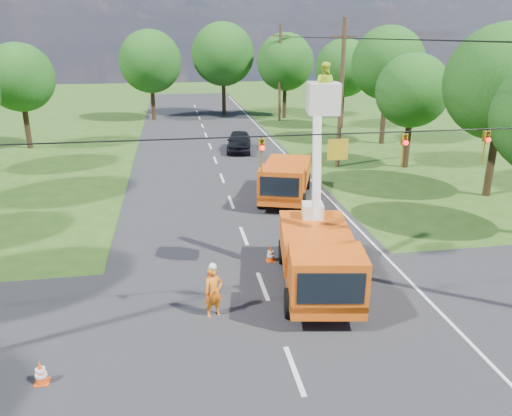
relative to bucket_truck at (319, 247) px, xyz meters
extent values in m
plane|color=#284A16|center=(-1.96, 15.45, -1.68)|extent=(140.00, 140.00, 0.00)
cube|color=black|center=(-1.96, 15.45, -1.68)|extent=(12.00, 100.00, 0.06)
cube|color=black|center=(-1.96, -2.55, -1.68)|extent=(56.00, 10.00, 0.07)
cube|color=silver|center=(3.64, 15.45, -1.68)|extent=(0.12, 90.00, 0.02)
cube|color=#D45A0E|center=(0.03, 0.18, -0.90)|extent=(3.43, 6.84, 0.49)
cube|color=#D45A0E|center=(-0.35, -2.13, -0.05)|extent=(2.67, 2.22, 1.63)
cube|color=black|center=(-0.50, -3.04, 0.00)|extent=(2.05, 0.40, 1.03)
cube|color=#D45A0E|center=(0.17, 1.04, -0.21)|extent=(3.18, 4.39, 1.09)
cylinder|color=black|center=(-1.44, -1.67, -1.18)|extent=(0.51, 1.05, 1.00)
cylinder|color=black|center=(0.82, -2.05, -1.18)|extent=(0.51, 1.05, 1.00)
cylinder|color=black|center=(-0.76, 2.41, -1.18)|extent=(0.51, 1.05, 1.00)
cylinder|color=black|center=(1.50, 2.04, -1.18)|extent=(0.51, 1.05, 1.00)
cube|color=silver|center=(0.37, 2.22, 0.60)|extent=(0.94, 0.94, 0.60)
cube|color=silver|center=(0.27, 1.63, 3.00)|extent=(0.54, 1.49, 4.72)
cube|color=silver|center=(0.08, 0.50, 5.23)|extent=(1.19, 1.19, 1.03)
imported|color=#C6E526|center=(0.08, 0.50, 5.63)|extent=(0.96, 0.90, 1.56)
cube|color=#D45A0E|center=(1.23, 10.80, -0.93)|extent=(4.23, 6.72, 0.47)
cube|color=#D45A0E|center=(0.50, 8.66, -0.11)|extent=(2.77, 2.44, 1.58)
cube|color=black|center=(0.21, 7.82, -0.05)|extent=(1.91, 0.70, 1.00)
cube|color=#D45A0E|center=(1.50, 11.60, -0.26)|extent=(3.60, 4.48, 1.05)
cylinder|color=black|center=(-0.46, 9.27, -1.20)|extent=(0.63, 1.02, 0.97)
cylinder|color=black|center=(1.63, 8.55, -1.20)|extent=(0.63, 1.02, 0.97)
cylinder|color=black|center=(0.83, 13.05, -1.20)|extent=(0.63, 1.02, 0.97)
cylinder|color=black|center=(2.92, 12.34, -1.20)|extent=(0.63, 1.02, 0.97)
imported|color=orange|center=(-3.93, -1.24, -0.78)|extent=(0.77, 0.64, 1.80)
imported|color=black|center=(0.23, 23.40, -0.89)|extent=(2.62, 4.90, 1.59)
cone|color=#DC410B|center=(-1.24, 2.59, -1.30)|extent=(0.36, 0.36, 0.70)
cube|color=#DC410B|center=(-1.24, 2.59, -1.64)|extent=(0.38, 0.38, 0.04)
cylinder|color=white|center=(-1.24, 2.59, -1.24)|extent=(0.26, 0.26, 0.09)
cylinder|color=white|center=(-1.24, 2.59, -1.39)|extent=(0.31, 0.31, 0.09)
cone|color=#DC410B|center=(1.11, 6.46, -1.30)|extent=(0.36, 0.36, 0.70)
cube|color=#DC410B|center=(1.11, 6.46, -1.64)|extent=(0.38, 0.38, 0.04)
cylinder|color=white|center=(1.11, 6.46, -1.24)|extent=(0.26, 0.26, 0.09)
cylinder|color=white|center=(1.11, 6.46, -1.39)|extent=(0.31, 0.31, 0.09)
cone|color=#DC410B|center=(-8.82, -3.92, -1.30)|extent=(0.36, 0.36, 0.70)
cube|color=#DC410B|center=(-8.82, -3.92, -1.64)|extent=(0.38, 0.38, 0.04)
cylinder|color=white|center=(-8.82, -3.92, -1.24)|extent=(0.26, 0.26, 0.09)
cylinder|color=white|center=(-8.82, -3.92, -1.39)|extent=(0.31, 0.31, 0.09)
cone|color=#DC410B|center=(2.11, 12.26, -1.30)|extent=(0.36, 0.36, 0.70)
cube|color=#DC410B|center=(2.11, 12.26, -1.64)|extent=(0.38, 0.38, 0.04)
cylinder|color=white|center=(2.11, 12.26, -1.24)|extent=(0.26, 0.26, 0.09)
cylinder|color=white|center=(2.11, 12.26, -1.39)|extent=(0.31, 0.31, 0.09)
cylinder|color=#4C3823|center=(6.54, 17.45, 3.32)|extent=(0.30, 0.30, 10.00)
cube|color=#4C3823|center=(6.54, 17.45, 7.12)|extent=(1.80, 0.12, 0.12)
cylinder|color=#4C3823|center=(6.54, 37.45, 3.32)|extent=(0.30, 0.30, 10.00)
cube|color=#4C3823|center=(6.54, 37.45, 7.12)|extent=(1.80, 0.12, 0.12)
cylinder|color=black|center=(-2.46, -2.55, 4.62)|extent=(18.00, 0.04, 0.04)
cube|color=#B78D16|center=(-0.36, -2.55, 4.17)|extent=(0.60, 0.05, 0.60)
imported|color=#B78D16|center=(-2.56, -2.55, 4.07)|extent=(0.16, 0.20, 1.00)
sphere|color=#FF0C0C|center=(-2.56, -2.67, 4.32)|extent=(0.14, 0.14, 0.14)
imported|color=#B78D16|center=(1.64, -2.55, 4.07)|extent=(0.16, 0.20, 1.00)
sphere|color=#FF0C0C|center=(1.64, -2.67, 4.32)|extent=(0.14, 0.14, 0.14)
imported|color=#B78D16|center=(4.24, -2.55, 4.07)|extent=(0.16, 0.20, 1.00)
sphere|color=#FF0C0C|center=(4.24, -2.67, 4.32)|extent=(0.14, 0.14, 0.14)
cylinder|color=#382616|center=(-16.76, 27.45, 0.34)|extent=(0.44, 0.44, 4.05)
sphere|color=#1B4111|center=(-16.76, 27.45, 4.02)|extent=(5.40, 5.40, 5.40)
cylinder|color=#382616|center=(13.04, 9.45, 0.60)|extent=(0.44, 0.44, 4.58)
sphere|color=#1B4111|center=(13.04, 9.45, 4.76)|extent=(6.40, 6.40, 6.40)
cylinder|color=#382616|center=(11.24, 16.45, 0.21)|extent=(0.44, 0.44, 3.78)
sphere|color=#1B4111|center=(11.24, 16.45, 3.65)|extent=(5.00, 5.00, 5.00)
cylinder|color=#382616|center=(12.84, 24.45, 0.69)|extent=(0.44, 0.44, 4.75)
sphere|color=#1B4111|center=(12.84, 24.45, 5.01)|extent=(6.00, 6.00, 6.00)
cylinder|color=#382616|center=(11.84, 32.45, 0.38)|extent=(0.44, 0.44, 4.14)
sphere|color=#1B4111|center=(11.84, 32.45, 4.14)|extent=(5.60, 5.60, 5.60)
cylinder|color=#382616|center=(-6.96, 40.45, 0.52)|extent=(0.44, 0.44, 4.40)
sphere|color=#1B4111|center=(-6.96, 40.45, 4.52)|extent=(6.60, 6.60, 6.60)
cylinder|color=#382616|center=(1.04, 42.45, 0.74)|extent=(0.44, 0.44, 4.84)
sphere|color=#1B4111|center=(1.04, 42.45, 5.14)|extent=(7.00, 7.00, 7.00)
cylinder|color=#382616|center=(7.54, 39.45, 0.47)|extent=(0.44, 0.44, 4.31)
sphere|color=#1B4111|center=(7.54, 39.45, 4.39)|extent=(6.20, 6.20, 6.20)
camera|label=1|loc=(-4.96, -15.90, 7.27)|focal=35.00mm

